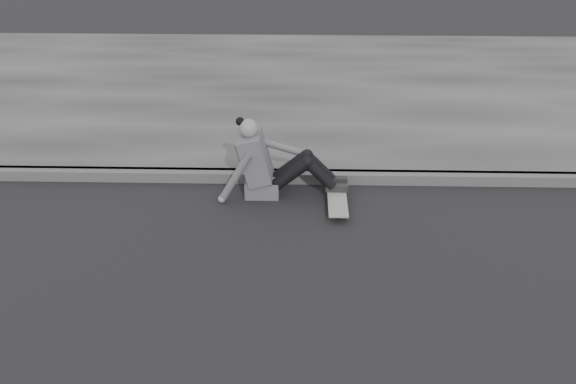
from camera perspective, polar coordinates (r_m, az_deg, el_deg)
ground at (r=5.34m, az=19.32°, el=-12.06°), size 80.00×80.00×0.00m
curb at (r=7.39m, az=14.02°, el=1.19°), size 24.00×0.16×0.12m
sidewalk at (r=10.13m, az=10.75°, el=8.96°), size 24.00×6.00×0.12m
skateboard at (r=6.73m, az=4.40°, el=-0.66°), size 0.20×0.78×0.09m
seated_woman at (r=6.82m, az=-1.78°, el=2.54°), size 1.38×0.46×0.88m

